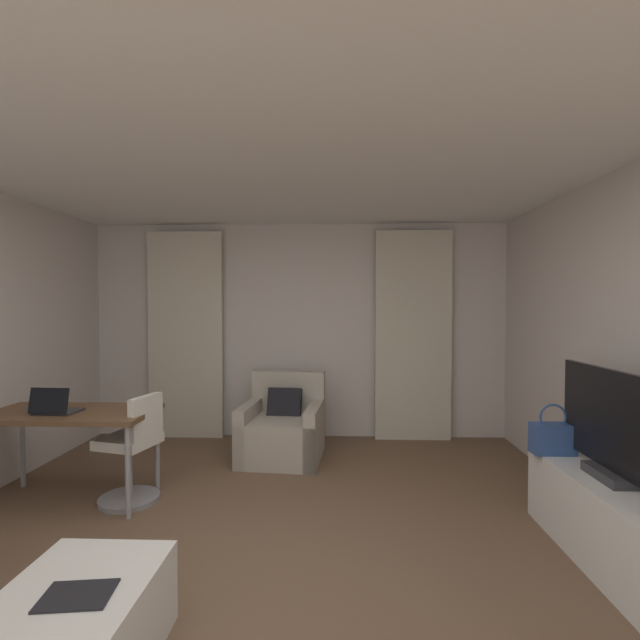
{
  "coord_description": "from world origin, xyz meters",
  "views": [
    {
      "loc": [
        0.45,
        -2.5,
        1.6
      ],
      "look_at": [
        0.31,
        1.5,
        1.48
      ],
      "focal_mm": 25.28,
      "sensor_mm": 36.0,
      "label": 1
    }
  ],
  "objects": [
    {
      "name": "ground_plane",
      "position": [
        0.0,
        0.0,
        0.0
      ],
      "size": [
        12.0,
        12.0,
        0.0
      ],
      "primitive_type": "plane",
      "color": "brown"
    },
    {
      "name": "wall_window",
      "position": [
        0.0,
        3.03,
        1.3
      ],
      "size": [
        5.12,
        0.06,
        2.6
      ],
      "color": "silver",
      "rests_on": "ground"
    },
    {
      "name": "ceiling",
      "position": [
        0.0,
        0.0,
        2.63
      ],
      "size": [
        5.12,
        6.12,
        0.06
      ],
      "primitive_type": "cube",
      "color": "white",
      "rests_on": "wall_left"
    },
    {
      "name": "curtain_left_panel",
      "position": [
        -1.38,
        2.9,
        1.25
      ],
      "size": [
        0.9,
        0.06,
        2.5
      ],
      "color": "beige",
      "rests_on": "ground"
    },
    {
      "name": "curtain_right_panel",
      "position": [
        1.38,
        2.9,
        1.25
      ],
      "size": [
        0.9,
        0.06,
        2.5
      ],
      "color": "beige",
      "rests_on": "ground"
    },
    {
      "name": "armchair",
      "position": [
        -0.11,
        2.19,
        0.29
      ],
      "size": [
        0.88,
        0.9,
        0.87
      ],
      "color": "#B2A899",
      "rests_on": "ground"
    },
    {
      "name": "desk",
      "position": [
        -1.72,
        1.07,
        0.68
      ],
      "size": [
        1.31,
        0.66,
        0.75
      ],
      "color": "brown",
      "rests_on": "ground"
    },
    {
      "name": "desk_chair",
      "position": [
        -1.2,
        1.08,
        0.39
      ],
      "size": [
        0.49,
        0.49,
        0.88
      ],
      "color": "gray",
      "rests_on": "ground"
    },
    {
      "name": "laptop",
      "position": [
        -1.78,
        0.98,
        0.79
      ],
      "size": [
        0.34,
        0.27,
        0.22
      ],
      "color": "#2D2D33",
      "rests_on": "desk"
    },
    {
      "name": "coffee_table",
      "position": [
        -0.67,
        -0.61,
        0.2
      ],
      "size": [
        0.61,
        0.72,
        0.4
      ],
      "color": "white",
      "rests_on": "ground"
    },
    {
      "name": "magazine_open",
      "position": [
        -0.62,
        -0.71,
        0.4
      ],
      "size": [
        0.3,
        0.23,
        0.01
      ],
      "color": "black",
      "rests_on": "coffee_table"
    },
    {
      "name": "tv_console",
      "position": [
        2.17,
        0.35,
        0.26
      ],
      "size": [
        0.47,
        1.29,
        0.52
      ],
      "color": "white",
      "rests_on": "ground"
    },
    {
      "name": "tv_flatscreen",
      "position": [
        2.17,
        0.33,
        0.85
      ],
      "size": [
        0.2,
        1.11,
        0.68
      ],
      "color": "#333338",
      "rests_on": "tv_console"
    },
    {
      "name": "handbag_primary",
      "position": [
        2.04,
        0.82,
        0.64
      ],
      "size": [
        0.3,
        0.14,
        0.37
      ],
      "color": "#335193",
      "rests_on": "tv_console"
    }
  ]
}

